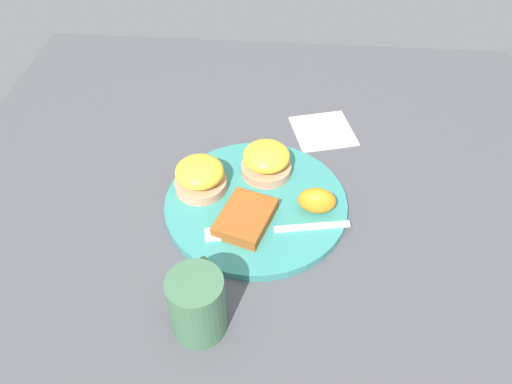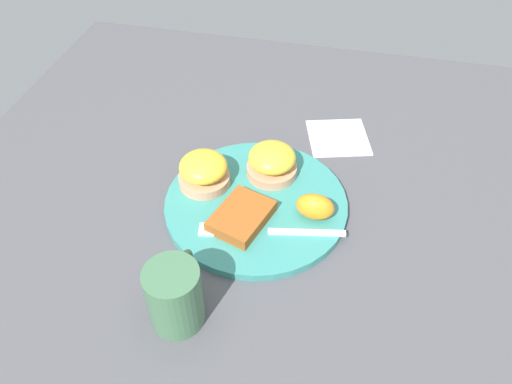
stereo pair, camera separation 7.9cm
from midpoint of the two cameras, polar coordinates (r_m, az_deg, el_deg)
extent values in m
plane|color=#4C4C51|center=(0.82, 2.77, -1.82)|extent=(1.10, 1.10, 0.00)
cylinder|color=teal|center=(0.81, 2.79, -1.49)|extent=(0.30, 0.30, 0.01)
cylinder|color=tan|center=(0.85, 4.48, 2.42)|extent=(0.09, 0.09, 0.02)
ellipsoid|color=yellow|center=(0.83, 4.59, 3.85)|extent=(0.08, 0.08, 0.04)
cylinder|color=tan|center=(0.83, -3.21, 1.37)|extent=(0.09, 0.09, 0.02)
ellipsoid|color=yellow|center=(0.81, -3.29, 2.80)|extent=(0.08, 0.08, 0.04)
cube|color=#9C501E|center=(0.77, 1.28, -2.97)|extent=(0.12, 0.10, 0.02)
ellipsoid|color=orange|center=(0.78, 9.68, -1.82)|extent=(0.04, 0.06, 0.04)
cube|color=silver|center=(0.77, 8.79, -4.75)|extent=(0.03, 0.12, 0.00)
cube|color=silver|center=(0.76, -1.86, -4.49)|extent=(0.03, 0.05, 0.00)
cylinder|color=#42704C|center=(0.65, -5.79, -12.00)|extent=(0.07, 0.07, 0.10)
torus|color=#42704C|center=(0.67, -4.76, -8.84)|extent=(0.05, 0.01, 0.05)
cube|color=white|center=(0.97, 11.73, 6.06)|extent=(0.14, 0.14, 0.00)
camera|label=1|loc=(0.04, -87.13, 2.85)|focal=35.00mm
camera|label=2|loc=(0.04, 92.87, -2.85)|focal=35.00mm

